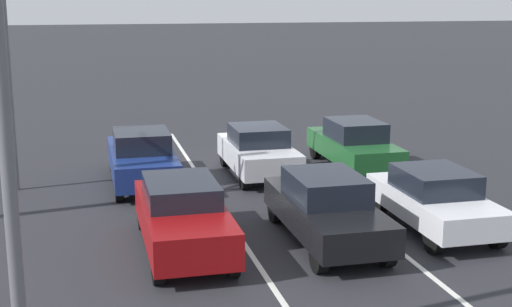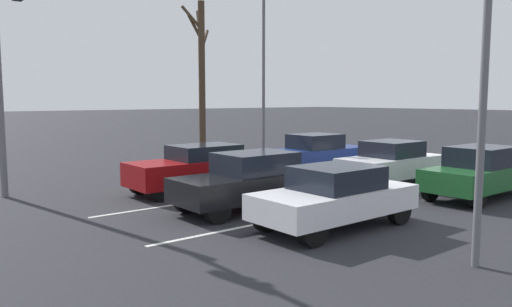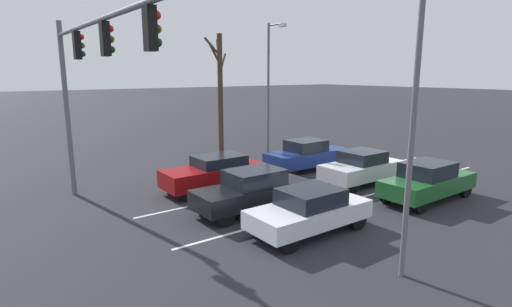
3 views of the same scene
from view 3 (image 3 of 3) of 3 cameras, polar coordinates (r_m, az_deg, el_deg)
ground_plane at (r=20.58m, az=16.78°, el=-3.38°), size 240.00×240.00×0.00m
lane_stripe_left_divider at (r=17.49m, az=15.40°, el=-5.88°), size 0.12×17.61×0.01m
lane_stripe_center_divider at (r=19.54m, az=8.02°, el=-3.76°), size 0.12×17.61×0.01m
car_black_midlane_front at (r=14.95m, az=-0.40°, el=-5.22°), size 1.72×4.57×1.57m
car_maroon_rightlane_front at (r=17.67m, az=-5.88°, el=-2.70°), size 1.73×4.56×1.52m
car_white_leftlane_front at (r=13.07m, az=7.67°, el=-8.01°), size 1.76×4.15×1.47m
car_navy_rightlane_second at (r=21.47m, az=7.25°, el=-0.20°), size 1.79×4.64×1.61m
car_darkgreen_leftlane_second at (r=17.58m, az=23.33°, el=-3.62°), size 1.72×4.52×1.59m
car_silver_midlane_second at (r=19.21m, az=14.87°, el=-1.90°), size 1.79×4.09×1.55m
traffic_signal_gantry at (r=14.47m, az=-22.96°, el=11.32°), size 11.59×0.37×7.11m
street_lamp_right_shoulder at (r=23.72m, az=1.99°, el=10.02°), size 1.52×0.24×7.90m
street_lamp_left_shoulder at (r=10.20m, az=20.98°, el=8.83°), size 1.83×0.24×8.31m
bare_tree_near at (r=23.23m, az=-5.16°, el=8.74°), size 1.54×1.95×7.24m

